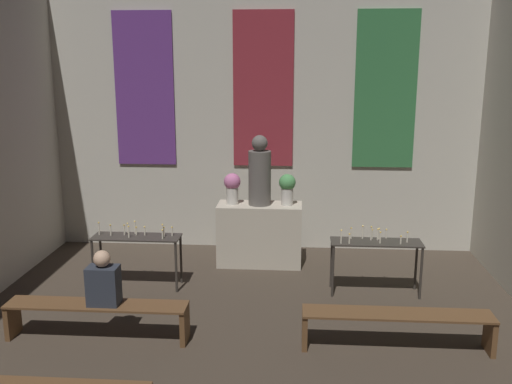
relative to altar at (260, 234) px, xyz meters
The scene contains 10 objects.
wall_back 2.04m from the altar, 90.00° to the left, with size 7.41×0.16×4.57m.
altar is the anchor object (origin of this frame).
statue 0.99m from the altar, 90.00° to the left, with size 0.35×0.35×1.10m.
flower_vase_left 0.89m from the altar, behind, with size 0.26×0.26×0.49m.
flower_vase_right 0.89m from the altar, ahead, with size 0.26×0.26×0.49m.
candle_rack_left 2.01m from the altar, 147.78° to the right, with size 1.26×0.40×0.96m.
candle_rack_right 2.01m from the altar, 32.26° to the right, with size 1.26×0.40×0.96m.
pew_back_left 3.20m from the altar, 122.84° to the right, with size 2.14×0.36×0.44m.
pew_back_right 3.20m from the altar, 57.16° to the right, with size 2.14×0.36×0.44m.
person_seated 3.15m from the altar, 121.33° to the right, with size 0.36×0.24×0.65m.
Camera 1 is at (0.57, 0.70, 3.21)m, focal length 40.00 mm.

